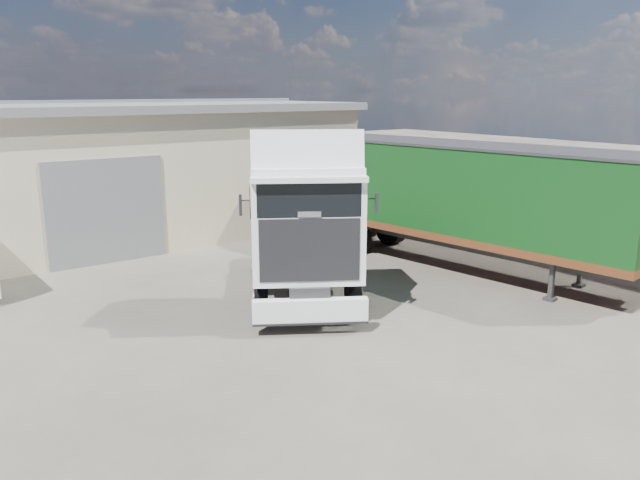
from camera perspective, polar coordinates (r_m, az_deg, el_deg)
ground at (r=15.07m, az=1.02°, el=-9.13°), size 120.00×120.00×0.00m
brick_boundary_wall at (r=26.63m, az=13.03°, el=3.32°), size 0.35×26.00×2.50m
tractor_unit at (r=17.03m, az=-1.44°, el=0.82°), size 6.10×7.54×4.90m
box_trailer at (r=21.09m, az=12.04°, el=4.30°), size 4.31×12.74×4.15m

